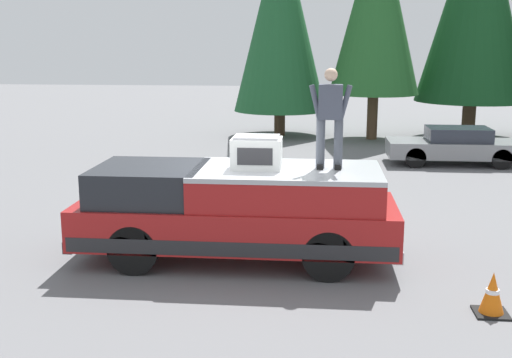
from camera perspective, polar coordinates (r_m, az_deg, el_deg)
ground_plane at (r=11.57m, az=-1.42°, el=-6.87°), size 90.00×90.00×0.00m
pickup_truck at (r=11.17m, az=-1.75°, el=-2.90°), size 2.01×5.54×1.65m
compressor_unit at (r=10.88m, az=0.06°, el=2.38°), size 0.65×0.84×0.56m
person_on_truck_bed at (r=10.85m, az=6.60°, el=5.62°), size 0.29×0.72×1.69m
parked_car_grey at (r=20.97m, az=17.26°, el=2.83°), size 1.64×4.10×1.16m
traffic_cone at (r=9.72m, az=20.27°, el=-9.63°), size 0.47×0.47×0.62m
conifer_center_left at (r=25.54m, az=10.67°, el=15.11°), size 3.45×3.45×8.64m
conifer_center_right at (r=26.13m, az=2.19°, el=14.25°), size 3.71×3.71×8.48m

